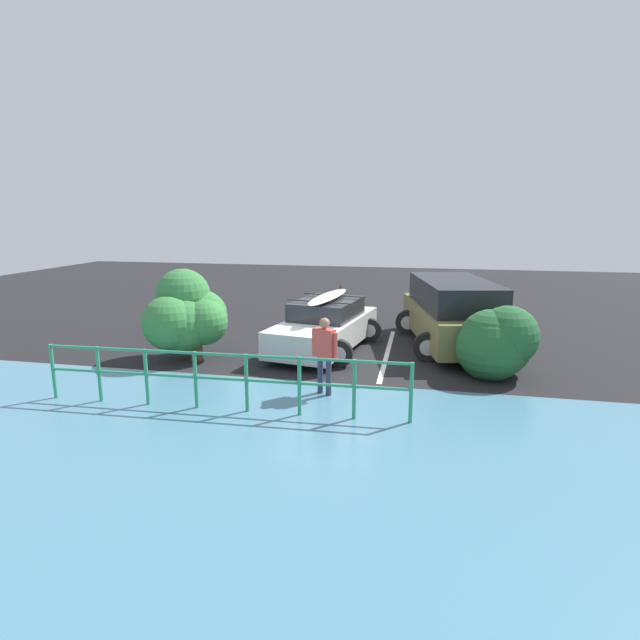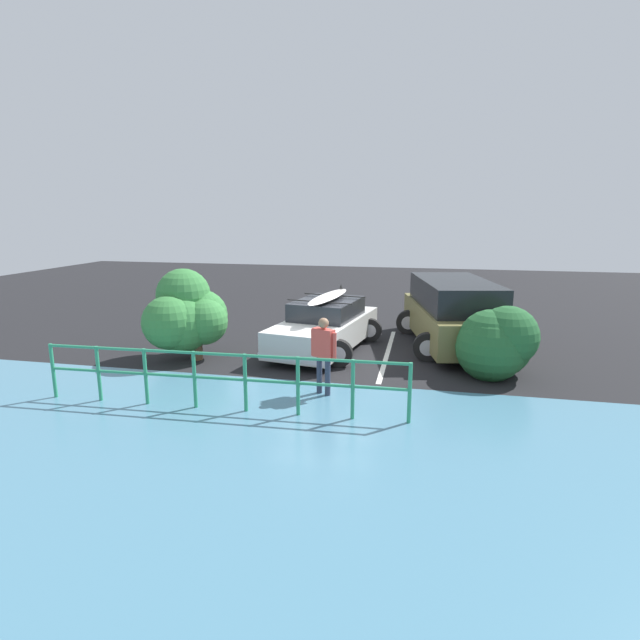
# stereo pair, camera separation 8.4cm
# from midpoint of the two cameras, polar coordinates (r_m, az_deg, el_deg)

# --- Properties ---
(ground_plane) EXTENTS (44.00, 44.00, 0.02)m
(ground_plane) POSITION_cam_midpoint_polar(r_m,az_deg,el_deg) (12.80, 0.74, -4.40)
(ground_plane) COLOR black
(ground_plane) RESTS_ON ground
(parking_stripe) EXTENTS (0.12, 4.98, 0.00)m
(parking_stripe) POSITION_cam_midpoint_polar(r_m,az_deg,el_deg) (13.35, 7.89, -3.77)
(parking_stripe) COLOR silver
(parking_stripe) RESTS_ON ground
(sedan_car) EXTENTS (2.87, 4.46, 1.63)m
(sedan_car) POSITION_cam_midpoint_polar(r_m,az_deg,el_deg) (13.44, 0.78, -0.69)
(sedan_car) COLOR silver
(sedan_car) RESTS_ON ground
(suv_car) EXTENTS (3.24, 5.13, 1.85)m
(suv_car) POSITION_cam_midpoint_polar(r_m,az_deg,el_deg) (14.21, 15.17, 0.83)
(suv_car) COLOR brown
(suv_car) RESTS_ON ground
(person_bystander) EXTENTS (0.57, 0.36, 1.60)m
(person_bystander) POSITION_cam_midpoint_polar(r_m,az_deg,el_deg) (10.05, 0.65, -3.32)
(person_bystander) COLOR #33384C
(person_bystander) RESTS_ON ground
(railing_fence) EXTENTS (7.08, 0.28, 1.11)m
(railing_fence) POSITION_cam_midpoint_polar(r_m,az_deg,el_deg) (9.53, -11.18, -6.05)
(railing_fence) COLOR #2D9366
(railing_fence) RESTS_ON ground
(bush_near_left) EXTENTS (1.97, 2.08, 2.26)m
(bush_near_left) POSITION_cam_midpoint_polar(r_m,az_deg,el_deg) (13.00, -14.81, 0.47)
(bush_near_left) COLOR brown
(bush_near_left) RESTS_ON ground
(bush_near_right) EXTENTS (1.79, 1.86, 1.72)m
(bush_near_right) POSITION_cam_midpoint_polar(r_m,az_deg,el_deg) (11.90, 19.64, -2.48)
(bush_near_right) COLOR brown
(bush_near_right) RESTS_ON ground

